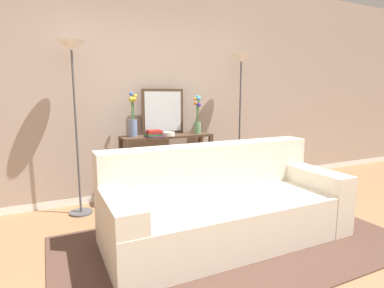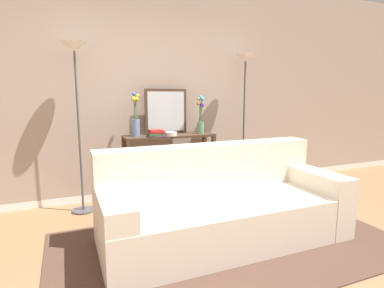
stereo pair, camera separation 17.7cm
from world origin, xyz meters
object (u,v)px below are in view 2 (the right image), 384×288
at_px(vase_tall_flowers, 136,120).
at_px(book_stack, 156,133).
at_px(vase_short_flowers, 201,117).
at_px(couch, 222,207).
at_px(floor_lamp_right, 245,85).
at_px(fruit_bowl, 171,134).
at_px(book_row_under_console, 144,197).
at_px(console_table, 170,156).
at_px(floor_lamp_left, 76,81).
at_px(wall_mirror, 166,111).

xyz_separation_m(vase_tall_flowers, book_stack, (0.22, -0.14, -0.16)).
bearing_deg(vase_short_flowers, couch, -105.38).
xyz_separation_m(couch, floor_lamp_right, (1.00, 1.24, 1.20)).
bearing_deg(fruit_bowl, book_row_under_console, 163.33).
distance_m(couch, floor_lamp_right, 2.00).
bearing_deg(vase_tall_flowers, console_table, -4.36).
bearing_deg(fruit_bowl, floor_lamp_left, 177.98).
xyz_separation_m(vase_tall_flowers, vase_short_flowers, (0.88, -0.04, 0.02)).
height_order(vase_short_flowers, book_stack, vase_short_flowers).
height_order(floor_lamp_left, vase_tall_flowers, floor_lamp_left).
relative_size(floor_lamp_right, wall_mirror, 3.24).
height_order(vase_tall_flowers, fruit_bowl, vase_tall_flowers).
relative_size(floor_lamp_left, vase_tall_flowers, 3.53).
relative_size(console_table, book_stack, 5.37).
relative_size(console_table, vase_tall_flowers, 2.16).
distance_m(couch, wall_mirror, 1.68).
relative_size(console_table, floor_lamp_left, 0.61).
bearing_deg(floor_lamp_right, book_row_under_console, 177.40).
distance_m(console_table, vase_short_flowers, 0.66).
height_order(couch, wall_mirror, wall_mirror).
relative_size(floor_lamp_left, book_stack, 8.80).
bearing_deg(wall_mirror, floor_lamp_right, -10.90).
bearing_deg(book_row_under_console, floor_lamp_right, -2.60).
relative_size(vase_short_flowers, fruit_bowl, 3.35).
bearing_deg(floor_lamp_left, floor_lamp_right, 0.00).
bearing_deg(vase_tall_flowers, book_stack, -32.08).
bearing_deg(couch, book_row_under_console, 109.01).
relative_size(wall_mirror, vase_short_flowers, 1.16).
bearing_deg(book_row_under_console, couch, -70.99).
relative_size(vase_short_flowers, book_stack, 2.32).
relative_size(book_stack, book_row_under_console, 0.90).
height_order(couch, console_table, couch).
distance_m(floor_lamp_right, vase_short_flowers, 0.78).
distance_m(vase_tall_flowers, vase_short_flowers, 0.88).
bearing_deg(floor_lamp_right, console_table, 176.52).
bearing_deg(console_table, couch, -86.35).
height_order(wall_mirror, vase_tall_flowers, wall_mirror).
xyz_separation_m(console_table, fruit_bowl, (-0.02, -0.10, 0.30)).
distance_m(console_table, floor_lamp_right, 1.43).
bearing_deg(floor_lamp_right, vase_tall_flowers, 176.27).
bearing_deg(book_stack, floor_lamp_left, 177.59).
distance_m(fruit_bowl, book_stack, 0.20).
distance_m(floor_lamp_left, floor_lamp_right, 2.20).
relative_size(console_table, wall_mirror, 2.00).
bearing_deg(fruit_bowl, vase_short_flowers, 11.90).
bearing_deg(book_row_under_console, book_stack, -34.74).
bearing_deg(book_row_under_console, console_table, -0.00).
bearing_deg(vase_tall_flowers, floor_lamp_right, -3.73).
distance_m(floor_lamp_right, vase_tall_flowers, 1.59).
relative_size(console_table, floor_lamp_right, 0.62).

